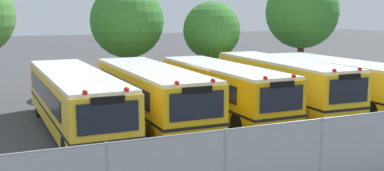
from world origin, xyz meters
name	(u,v)px	position (x,y,z in m)	size (l,w,h in m)	color
ground_plane	(220,116)	(0.00, 0.00, 0.00)	(160.00, 160.00, 0.00)	#424244
school_bus_0	(75,99)	(-6.89, -0.19, 1.40)	(2.62, 11.22, 2.66)	yellow
school_bus_1	(151,93)	(-3.53, -0.15, 1.41)	(2.63, 10.18, 2.68)	yellow
school_bus_2	(222,89)	(-0.01, -0.26, 1.39)	(2.50, 9.90, 2.64)	#EAA80C
school_bus_3	(282,82)	(3.56, 0.06, 1.43)	(2.69, 10.34, 2.73)	yellow
school_bus_4	(337,80)	(6.97, -0.14, 1.35)	(2.83, 10.26, 2.56)	yellow
tree_1	(125,22)	(-2.12, 9.08, 4.37)	(4.62, 4.62, 6.71)	#4C3823
tree_2	(213,29)	(3.37, 7.69, 3.87)	(3.72, 3.72, 5.65)	#4C3823
tree_3	(302,11)	(10.64, 8.13, 5.00)	(5.18, 5.18, 7.53)	#4C3823
chainlink_fence	(362,146)	(-0.03, -9.44, 1.07)	(21.70, 0.07, 2.07)	#9EA0A3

